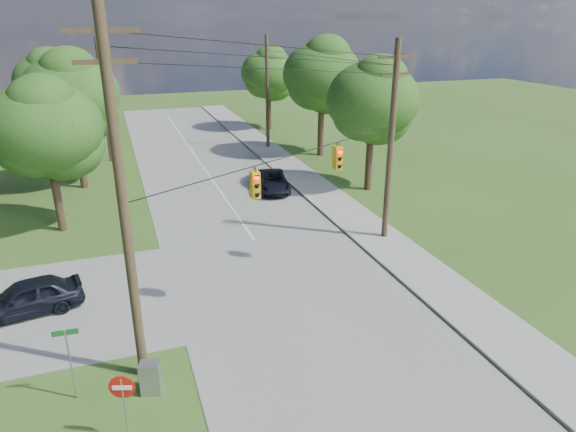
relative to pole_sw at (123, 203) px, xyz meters
name	(u,v)px	position (x,y,z in m)	size (l,w,h in m)	color
ground	(275,353)	(4.60, -0.40, -6.23)	(140.00, 140.00, 0.00)	#35521B
main_road	(283,282)	(6.60, 4.60, -6.21)	(10.00, 100.00, 0.03)	gray
sidewalk_east	(410,260)	(13.30, 4.60, -6.17)	(2.60, 100.00, 0.12)	gray
pole_sw	(123,203)	(0.00, 0.00, 0.00)	(2.00, 0.32, 12.00)	#4C3B27
pole_ne	(391,141)	(13.50, 7.60, -0.76)	(2.00, 0.32, 10.50)	#4C3B27
pole_north_e	(267,92)	(13.50, 29.60, -1.10)	(2.00, 0.32, 10.00)	#4C3B27
pole_north_w	(104,100)	(-0.40, 29.60, -1.10)	(2.00, 0.32, 10.00)	#4C3B27
power_lines	(232,65)	(6.10, 11.14, 2.93)	(13.93, 29.62, 4.93)	black
traffic_signals	(300,169)	(7.15, 4.03, -0.73)	(4.91, 3.27, 1.05)	#E7AB0D
tree_w_near	(45,128)	(-3.40, 14.60, -0.30)	(6.00, 6.00, 8.40)	#453122
tree_w_mid	(71,94)	(-2.40, 22.60, 0.35)	(6.40, 6.40, 9.22)	#453122
tree_w_far	(51,83)	(-4.40, 32.60, 0.02)	(6.00, 6.00, 8.73)	#453122
tree_e_near	(373,100)	(16.60, 15.60, 0.02)	(6.20, 6.20, 8.81)	#453122
tree_e_mid	(322,75)	(17.10, 25.60, 0.68)	(6.60, 6.60, 9.64)	#453122
tree_e_far	(269,73)	(16.10, 37.60, -0.31)	(5.80, 5.80, 8.32)	#453122
car_cross_dark	(27,297)	(-4.14, 5.46, -5.46)	(1.73, 4.30, 1.46)	black
car_main_north	(272,181)	(10.10, 17.54, -5.54)	(2.20, 4.76, 1.32)	black
control_cabinet	(151,378)	(0.18, -1.09, -5.65)	(0.64, 0.46, 1.16)	gray
do_not_enter_sign	(123,394)	(-0.63, -2.91, -4.59)	(0.72, 0.26, 2.24)	gray
street_name_sign	(69,355)	(-2.14, -0.54, -4.59)	(0.77, 0.07, 2.56)	gray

